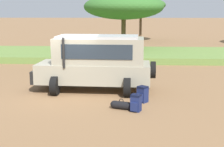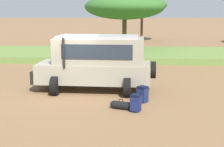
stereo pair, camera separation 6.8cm
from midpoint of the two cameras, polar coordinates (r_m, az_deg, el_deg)
name	(u,v)px [view 2 (the right image)]	position (r m, az deg, el deg)	size (l,w,h in m)	color
ground_plane	(68,93)	(13.66, -7.97, -3.51)	(320.00, 320.00, 0.00)	olive
grass_bank	(95,54)	(24.11, -3.04, 3.55)	(120.00, 7.00, 0.44)	olive
safari_vehicle	(96,62)	(13.71, -2.71, 2.18)	(5.39, 2.87, 2.44)	gray
backpack_beside_front_wheel	(142,94)	(12.13, 5.72, -3.84)	(0.49, 0.50, 0.63)	navy
backpack_cluster_center	(136,103)	(11.03, 4.51, -5.42)	(0.42, 0.46, 0.61)	navy
duffel_bag_low_black_case	(121,105)	(11.28, 1.84, -5.82)	(0.80, 0.45, 0.39)	black
acacia_tree_left_mid	(125,7)	(26.05, 2.40, 12.07)	(6.53, 6.03, 4.87)	brown
acacia_tree_centre_back	(142,5)	(37.46, 5.57, 12.34)	(5.78, 6.22, 5.08)	brown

